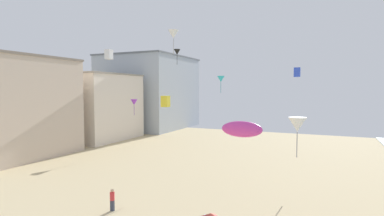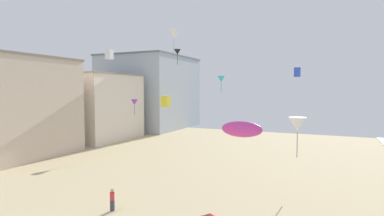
{
  "view_description": "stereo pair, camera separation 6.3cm",
  "coord_description": "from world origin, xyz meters",
  "px_view_note": "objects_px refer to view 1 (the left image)",
  "views": [
    {
      "loc": [
        14.2,
        -4.35,
        8.92
      ],
      "look_at": [
        4.4,
        17.51,
        7.47
      ],
      "focal_mm": 28.24,
      "sensor_mm": 36.0,
      "label": 1
    },
    {
      "loc": [
        14.26,
        -4.32,
        8.92
      ],
      "look_at": [
        4.4,
        17.51,
        7.47
      ],
      "focal_mm": 28.24,
      "sensor_mm": 36.0,
      "label": 2
    }
  ],
  "objects_px": {
    "kite_black_delta": "(177,52)",
    "kite_white_delta_2": "(173,34)",
    "kite_blue_box": "(297,72)",
    "kite_white_box": "(109,54)",
    "kite_yellow_box": "(165,101)",
    "kite_purple_delta": "(134,102)",
    "kite_cyan_delta": "(221,79)",
    "kite_white_delta": "(297,125)",
    "kite_magenta_parafoil": "(242,129)",
    "kite_flyer": "(112,199)"
  },
  "relations": [
    {
      "from": "kite_cyan_delta",
      "to": "kite_white_box",
      "type": "relative_size",
      "value": 1.71
    },
    {
      "from": "kite_cyan_delta",
      "to": "kite_blue_box",
      "type": "distance_m",
      "value": 12.54
    },
    {
      "from": "kite_black_delta",
      "to": "kite_white_delta_2",
      "type": "bearing_deg",
      "value": -66.2
    },
    {
      "from": "kite_magenta_parafoil",
      "to": "kite_purple_delta",
      "type": "distance_m",
      "value": 27.95
    },
    {
      "from": "kite_white_delta",
      "to": "kite_white_delta_2",
      "type": "height_order",
      "value": "kite_white_delta_2"
    },
    {
      "from": "kite_yellow_box",
      "to": "kite_purple_delta",
      "type": "bearing_deg",
      "value": 134.58
    },
    {
      "from": "kite_cyan_delta",
      "to": "kite_black_delta",
      "type": "bearing_deg",
      "value": 168.98
    },
    {
      "from": "kite_magenta_parafoil",
      "to": "kite_white_delta",
      "type": "bearing_deg",
      "value": 73.4
    },
    {
      "from": "kite_flyer",
      "to": "kite_black_delta",
      "type": "distance_m",
      "value": 24.61
    },
    {
      "from": "kite_cyan_delta",
      "to": "kite_white_box",
      "type": "bearing_deg",
      "value": -160.73
    },
    {
      "from": "kite_white_delta_2",
      "to": "kite_purple_delta",
      "type": "height_order",
      "value": "kite_white_delta_2"
    },
    {
      "from": "kite_cyan_delta",
      "to": "kite_yellow_box",
      "type": "bearing_deg",
      "value": -99.08
    },
    {
      "from": "kite_flyer",
      "to": "kite_blue_box",
      "type": "relative_size",
      "value": 1.98
    },
    {
      "from": "kite_blue_box",
      "to": "kite_flyer",
      "type": "bearing_deg",
      "value": -136.9
    },
    {
      "from": "kite_white_delta",
      "to": "kite_white_delta_2",
      "type": "bearing_deg",
      "value": 172.36
    },
    {
      "from": "kite_magenta_parafoil",
      "to": "kite_white_box",
      "type": "relative_size",
      "value": 2.24
    },
    {
      "from": "kite_white_box",
      "to": "kite_yellow_box",
      "type": "bearing_deg",
      "value": -28.09
    },
    {
      "from": "kite_black_delta",
      "to": "kite_yellow_box",
      "type": "height_order",
      "value": "kite_black_delta"
    },
    {
      "from": "kite_blue_box",
      "to": "kite_black_delta",
      "type": "bearing_deg",
      "value": 151.13
    },
    {
      "from": "kite_white_delta_2",
      "to": "kite_white_box",
      "type": "bearing_deg",
      "value": 176.68
    },
    {
      "from": "kite_white_delta",
      "to": "kite_white_box",
      "type": "bearing_deg",
      "value": 174.14
    },
    {
      "from": "kite_magenta_parafoil",
      "to": "kite_white_box",
      "type": "height_order",
      "value": "kite_white_box"
    },
    {
      "from": "kite_blue_box",
      "to": "kite_yellow_box",
      "type": "bearing_deg",
      "value": -164.21
    },
    {
      "from": "kite_white_box",
      "to": "kite_purple_delta",
      "type": "xyz_separation_m",
      "value": [
        -0.62,
        6.34,
        -6.44
      ]
    },
    {
      "from": "kite_flyer",
      "to": "kite_yellow_box",
      "type": "distance_m",
      "value": 10.37
    },
    {
      "from": "kite_flyer",
      "to": "kite_purple_delta",
      "type": "height_order",
      "value": "kite_purple_delta"
    },
    {
      "from": "kite_magenta_parafoil",
      "to": "kite_white_box",
      "type": "distance_m",
      "value": 24.87
    },
    {
      "from": "kite_magenta_parafoil",
      "to": "kite_blue_box",
      "type": "bearing_deg",
      "value": 72.58
    },
    {
      "from": "kite_white_delta",
      "to": "kite_white_box",
      "type": "xyz_separation_m",
      "value": [
        -23.49,
        2.41,
        7.77
      ]
    },
    {
      "from": "kite_flyer",
      "to": "kite_white_box",
      "type": "xyz_separation_m",
      "value": [
        -11.67,
        14.07,
        12.58
      ]
    },
    {
      "from": "kite_white_delta_2",
      "to": "kite_white_delta",
      "type": "bearing_deg",
      "value": -7.64
    },
    {
      "from": "kite_magenta_parafoil",
      "to": "kite_purple_delta",
      "type": "xyz_separation_m",
      "value": [
        -21.34,
        18.03,
        0.79
      ]
    },
    {
      "from": "kite_white_delta_2",
      "to": "kite_white_box",
      "type": "distance_m",
      "value": 9.91
    },
    {
      "from": "kite_flyer",
      "to": "kite_blue_box",
      "type": "height_order",
      "value": "kite_blue_box"
    },
    {
      "from": "kite_blue_box",
      "to": "kite_white_box",
      "type": "height_order",
      "value": "kite_white_box"
    },
    {
      "from": "kite_white_delta_2",
      "to": "kite_magenta_parafoil",
      "type": "height_order",
      "value": "kite_white_delta_2"
    },
    {
      "from": "kite_white_delta",
      "to": "kite_blue_box",
      "type": "xyz_separation_m",
      "value": [
        -0.06,
        -0.66,
        4.76
      ]
    },
    {
      "from": "kite_flyer",
      "to": "kite_purple_delta",
      "type": "relative_size",
      "value": 0.68
    },
    {
      "from": "kite_purple_delta",
      "to": "kite_magenta_parafoil",
      "type": "bearing_deg",
      "value": -40.2
    },
    {
      "from": "kite_white_delta",
      "to": "kite_yellow_box",
      "type": "xyz_separation_m",
      "value": [
        -11.62,
        -3.93,
        2.09
      ]
    },
    {
      "from": "kite_magenta_parafoil",
      "to": "kite_black_delta",
      "type": "bearing_deg",
      "value": 128.05
    },
    {
      "from": "kite_yellow_box",
      "to": "kite_magenta_parafoil",
      "type": "height_order",
      "value": "kite_yellow_box"
    },
    {
      "from": "kite_cyan_delta",
      "to": "kite_purple_delta",
      "type": "relative_size",
      "value": 0.89
    },
    {
      "from": "kite_purple_delta",
      "to": "kite_black_delta",
      "type": "bearing_deg",
      "value": -1.79
    },
    {
      "from": "kite_black_delta",
      "to": "kite_yellow_box",
      "type": "distance_m",
      "value": 14.85
    },
    {
      "from": "kite_black_delta",
      "to": "kite_cyan_delta",
      "type": "bearing_deg",
      "value": -11.02
    },
    {
      "from": "kite_black_delta",
      "to": "kite_white_delta",
      "type": "bearing_deg",
      "value": -27.02
    },
    {
      "from": "kite_black_delta",
      "to": "kite_white_box",
      "type": "bearing_deg",
      "value": -138.06
    },
    {
      "from": "kite_cyan_delta",
      "to": "kite_white_delta",
      "type": "bearing_deg",
      "value": -36.1
    },
    {
      "from": "kite_blue_box",
      "to": "kite_white_box",
      "type": "bearing_deg",
      "value": 172.54
    }
  ]
}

